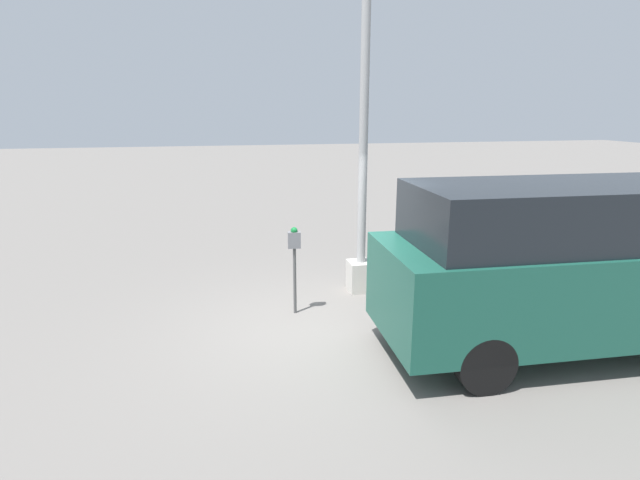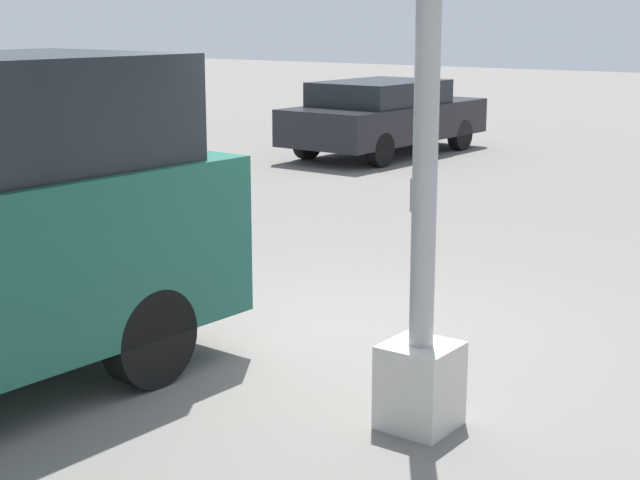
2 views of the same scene
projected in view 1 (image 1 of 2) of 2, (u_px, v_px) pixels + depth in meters
The scene contains 4 objects.
ground_plane at pixel (318, 328), 7.58m from camera, with size 80.00×80.00×0.00m, color slate.
parking_meter_near at pixel (294, 250), 7.88m from camera, with size 0.21×0.13×1.44m.
lamp_post at pixel (362, 193), 8.71m from camera, with size 0.44×0.44×5.73m.
parked_van at pixel (567, 263), 6.61m from camera, with size 5.10×2.10×2.31m.
Camera 1 is at (-1.45, -6.83, 3.23)m, focal length 28.00 mm.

